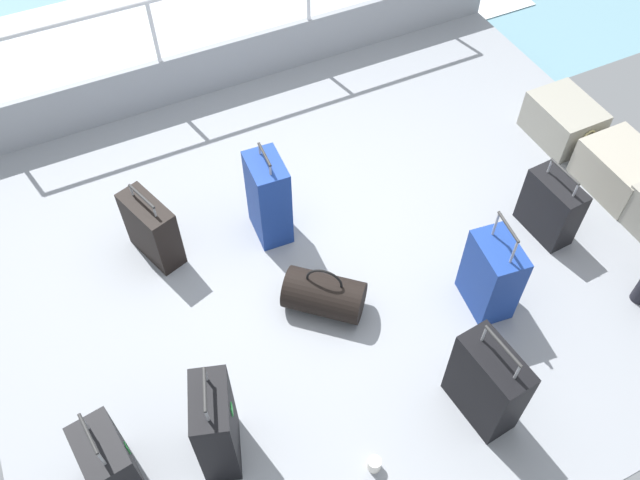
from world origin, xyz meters
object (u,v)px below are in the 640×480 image
suitcase_0 (269,198)px  suitcase_3 (152,229)px  suitcase_5 (550,207)px  suitcase_6 (109,463)px  suitcase_4 (216,427)px  cargo_crate_0 (563,120)px  suitcase_2 (491,275)px  suitcase_1 (487,383)px  duffel_bag (324,295)px  paper_cup (374,464)px  cargo_crate_1 (621,170)px

suitcase_0 → suitcase_3: suitcase_0 is taller
suitcase_5 → suitcase_6: size_ratio=0.92×
suitcase_4 → suitcase_6: bearing=-99.8°
cargo_crate_0 → suitcase_0: suitcase_0 is taller
suitcase_2 → suitcase_6: (0.11, -2.61, -0.04)m
suitcase_1 → duffel_bag: suitcase_1 is taller
suitcase_0 → suitcase_5: bearing=64.2°
suitcase_0 → suitcase_6: bearing=-49.0°
suitcase_3 → suitcase_4: bearing=-3.7°
suitcase_4 → duffel_bag: suitcase_4 is taller
cargo_crate_0 → suitcase_3: (-0.30, -3.44, 0.09)m
suitcase_3 → suitcase_5: bearing=68.2°
suitcase_2 → suitcase_3: size_ratio=1.32×
suitcase_2 → suitcase_3: bearing=-126.4°
cargo_crate_0 → suitcase_2: 1.90m
suitcase_0 → suitcase_4: suitcase_4 is taller
cargo_crate_0 → duffel_bag: bearing=-75.3°
suitcase_2 → suitcase_5: 0.84m
suitcase_3 → paper_cup: (2.10, 0.65, -0.21)m
suitcase_1 → suitcase_4: size_ratio=0.92×
cargo_crate_1 → cargo_crate_0: bearing=-176.4°
suitcase_0 → duffel_bag: size_ratio=1.35×
suitcase_1 → suitcase_6: bearing=-104.1°
cargo_crate_0 → cargo_crate_1: bearing=3.6°
suitcase_2 → suitcase_5: suitcase_2 is taller
suitcase_1 → suitcase_4: suitcase_4 is taller
suitcase_3 → suitcase_4: suitcase_4 is taller
cargo_crate_1 → suitcase_6: bearing=-82.4°
suitcase_0 → suitcase_2: size_ratio=0.98×
suitcase_4 → duffel_bag: (-0.65, 0.99, -0.21)m
suitcase_2 → suitcase_4: 2.02m
cargo_crate_0 → paper_cup: size_ratio=6.02×
suitcase_0 → duffel_bag: bearing=3.9°
suitcase_4 → cargo_crate_0: bearing=110.4°
suitcase_0 → suitcase_3: bearing=-101.8°
suitcase_1 → suitcase_3: (-2.04, -1.42, -0.05)m
suitcase_5 → suitcase_6: suitcase_6 is taller
suitcase_4 → duffel_bag: size_ratio=1.41×
suitcase_3 → suitcase_4: 1.62m
suitcase_6 → suitcase_4: bearing=80.2°
suitcase_0 → suitcase_4: bearing=-32.9°
suitcase_0 → suitcase_4: (1.44, -0.93, 0.00)m
suitcase_4 → suitcase_5: size_ratio=1.32×
suitcase_1 → paper_cup: bearing=-86.0°
duffel_bag → suitcase_6: bearing=-71.1°
duffel_bag → paper_cup: duffel_bag is taller
duffel_bag → suitcase_3: bearing=-137.6°
suitcase_0 → suitcase_1: (1.87, 0.59, -0.04)m
suitcase_0 → suitcase_1: size_ratio=1.04×
suitcase_2 → suitcase_4: suitcase_4 is taller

